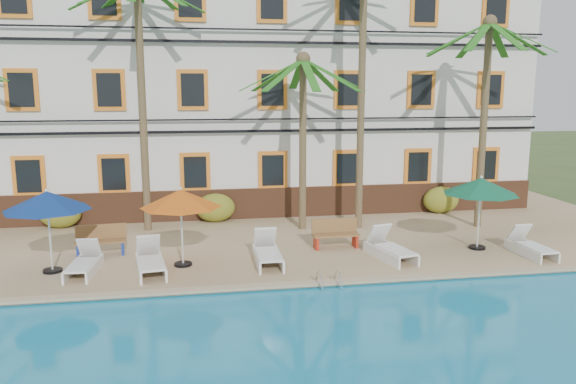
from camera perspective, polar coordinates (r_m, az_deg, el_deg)
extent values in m
plane|color=#384C23|center=(15.60, -3.39, -9.40)|extent=(100.00, 100.00, 0.00)
cube|color=tan|center=(20.32, -4.96, -4.32)|extent=(30.00, 12.00, 0.25)
cube|color=tan|center=(14.66, -3.01, -9.55)|extent=(30.00, 0.35, 0.06)
cube|color=silver|center=(24.64, -6.13, 10.30)|extent=(25.00, 6.00, 10.00)
cube|color=brown|center=(22.04, -5.41, -1.22)|extent=(25.00, 0.12, 1.20)
cube|color=orange|center=(22.56, -24.83, 1.48)|extent=(1.15, 0.10, 1.50)
cube|color=black|center=(22.52, -24.86, 1.46)|extent=(0.85, 0.04, 1.20)
cube|color=orange|center=(21.97, -17.26, 1.76)|extent=(1.15, 0.10, 1.50)
cube|color=black|center=(21.92, -17.28, 1.74)|extent=(0.85, 0.04, 1.20)
cube|color=orange|center=(21.77, -9.41, 2.01)|extent=(1.15, 0.10, 1.50)
cube|color=black|center=(21.72, -9.41, 1.99)|extent=(0.85, 0.04, 1.20)
cube|color=orange|center=(21.98, -1.56, 2.23)|extent=(1.15, 0.10, 1.50)
cube|color=black|center=(21.93, -1.55, 2.21)|extent=(0.85, 0.04, 1.20)
cube|color=orange|center=(22.60, 5.99, 2.40)|extent=(1.15, 0.10, 1.50)
cube|color=black|center=(22.55, 6.03, 2.39)|extent=(0.85, 0.04, 1.20)
cube|color=orange|center=(23.58, 13.04, 2.53)|extent=(1.15, 0.10, 1.50)
cube|color=black|center=(23.54, 13.09, 2.51)|extent=(0.85, 0.04, 1.20)
cube|color=orange|center=(24.89, 19.43, 2.60)|extent=(1.15, 0.10, 1.50)
cube|color=black|center=(24.85, 19.49, 2.59)|extent=(0.85, 0.04, 1.20)
cube|color=orange|center=(22.34, -25.44, 9.35)|extent=(1.15, 0.10, 1.50)
cube|color=black|center=(22.30, -25.48, 9.35)|extent=(0.85, 0.04, 1.20)
cube|color=orange|center=(21.74, -17.71, 9.86)|extent=(1.15, 0.10, 1.50)
cube|color=black|center=(21.69, -17.72, 9.86)|extent=(0.85, 0.04, 1.20)
cube|color=orange|center=(21.54, -9.66, 10.20)|extent=(1.15, 0.10, 1.50)
cube|color=black|center=(21.49, -9.66, 10.20)|extent=(0.85, 0.04, 1.20)
cube|color=orange|center=(21.76, -1.61, 10.34)|extent=(1.15, 0.10, 1.50)
cube|color=black|center=(21.71, -1.59, 10.34)|extent=(0.85, 0.04, 1.20)
cube|color=orange|center=(22.38, 6.15, 10.29)|extent=(1.15, 0.10, 1.50)
cube|color=black|center=(22.33, 6.18, 10.29)|extent=(0.85, 0.04, 1.20)
cube|color=orange|center=(23.37, 13.36, 10.07)|extent=(1.15, 0.10, 1.50)
cube|color=black|center=(23.32, 13.40, 10.07)|extent=(0.85, 0.04, 1.20)
cube|color=orange|center=(24.69, 19.88, 9.75)|extent=(1.15, 0.10, 1.50)
cube|color=black|center=(24.65, 19.93, 9.74)|extent=(0.85, 0.04, 1.20)
cube|color=orange|center=(21.77, -9.93, 18.64)|extent=(1.15, 0.10, 1.50)
cube|color=black|center=(21.72, -9.93, 18.66)|extent=(0.85, 0.04, 1.20)
cube|color=orange|center=(21.99, -1.65, 18.71)|extent=(1.15, 0.10, 1.50)
cube|color=black|center=(21.94, -1.63, 18.73)|extent=(0.85, 0.04, 1.20)
cube|color=orange|center=(22.60, 6.31, 18.43)|extent=(1.15, 0.10, 1.50)
cube|color=black|center=(22.55, 6.35, 18.44)|extent=(0.85, 0.04, 1.20)
cube|color=orange|center=(23.58, 13.70, 17.86)|extent=(1.15, 0.10, 1.50)
cube|color=black|center=(23.54, 13.75, 17.88)|extent=(0.85, 0.04, 1.20)
cube|color=orange|center=(24.89, 20.35, 17.12)|extent=(1.15, 0.10, 1.50)
cube|color=black|center=(24.85, 20.41, 17.13)|extent=(0.85, 0.04, 1.20)
cube|color=black|center=(21.51, -5.51, 6.16)|extent=(25.00, 0.08, 0.10)
cube|color=black|center=(21.48, -5.53, 7.36)|extent=(25.00, 0.08, 0.06)
cube|color=black|center=(21.52, -5.67, 14.96)|extent=(25.00, 0.08, 0.10)
cube|color=black|center=(21.56, -5.69, 16.15)|extent=(25.00, 0.08, 0.06)
cylinder|color=brown|center=(20.40, -14.56, 8.21)|extent=(0.26, 0.26, 8.73)
cylinder|color=brown|center=(20.04, 1.51, 4.69)|extent=(0.26, 0.26, 6.06)
sphere|color=brown|center=(19.96, 1.55, 13.37)|extent=(0.50, 0.50, 0.50)
cube|color=#1F6417|center=(21.05, 0.94, 11.72)|extent=(0.28, 2.26, 1.13)
cube|color=#1F6417|center=(20.59, -1.10, 11.75)|extent=(1.79, 1.79, 1.13)
cube|color=#1F6417|center=(19.76, -1.71, 11.80)|extent=(2.26, 0.28, 1.13)
cube|color=#1F6417|center=(19.02, -0.37, 11.86)|extent=(1.79, 1.79, 1.13)
cube|color=#1F6417|center=(18.85, 2.22, 11.86)|extent=(0.28, 2.26, 1.13)
cube|color=#1F6417|center=(19.34, 4.37, 11.80)|extent=(1.79, 1.79, 1.13)
cube|color=#1F6417|center=(20.19, 4.73, 11.74)|extent=(2.26, 0.28, 1.13)
cube|color=#1F6417|center=(20.89, 3.29, 11.72)|extent=(1.79, 1.79, 1.13)
cylinder|color=brown|center=(20.30, 7.46, 9.65)|extent=(0.26, 0.26, 9.58)
cylinder|color=brown|center=(21.52, 19.23, 6.21)|extent=(0.26, 0.26, 7.33)
sphere|color=brown|center=(21.60, 19.83, 15.94)|extent=(0.50, 0.50, 0.50)
cube|color=#1F6417|center=(22.53, 18.31, 14.36)|extent=(0.28, 2.26, 1.13)
cube|color=#1F6417|center=(21.89, 16.82, 14.57)|extent=(1.79, 1.79, 1.13)
cube|color=#1F6417|center=(21.03, 16.98, 14.75)|extent=(2.26, 0.28, 1.13)
cube|color=#1F6417|center=(20.48, 18.85, 14.78)|extent=(1.79, 1.79, 1.13)
cube|color=#1F6417|center=(20.58, 21.30, 14.61)|extent=(0.28, 2.26, 1.13)
cube|color=#1F6417|center=(21.26, 22.73, 14.35)|extent=(1.79, 1.79, 1.13)
cube|color=#1F6417|center=(22.11, 22.35, 14.20)|extent=(2.26, 0.28, 1.13)
cube|color=#1F6417|center=(22.62, 20.54, 14.22)|extent=(1.79, 1.79, 1.13)
ellipsoid|color=#35601B|center=(22.20, -22.15, -2.00)|extent=(1.50, 0.90, 1.10)
ellipsoid|color=#35601B|center=(21.68, -7.39, -1.60)|extent=(1.50, 0.90, 1.10)
ellipsoid|color=#35601B|center=(23.86, 15.29, -0.78)|extent=(1.50, 0.90, 1.10)
cylinder|color=black|center=(17.15, -22.79, -7.36)|extent=(0.53, 0.53, 0.08)
cylinder|color=silver|center=(16.86, -23.06, -3.81)|extent=(0.06, 0.06, 2.27)
cone|color=navy|center=(16.67, -23.27, -0.82)|extent=(2.36, 2.36, 0.52)
sphere|color=silver|center=(16.63, -23.34, 0.14)|extent=(0.10, 0.10, 0.10)
cylinder|color=black|center=(16.66, -10.61, -7.22)|extent=(0.52, 0.52, 0.07)
cylinder|color=silver|center=(16.37, -10.74, -3.64)|extent=(0.06, 0.06, 2.22)
cone|color=#C55310|center=(16.18, -10.84, -0.63)|extent=(2.31, 2.31, 0.51)
sphere|color=silver|center=(16.13, -10.87, 0.34)|extent=(0.10, 0.10, 0.10)
cylinder|color=black|center=(19.04, 18.64, -5.35)|extent=(0.53, 0.53, 0.08)
cylinder|color=silver|center=(18.78, 18.84, -2.12)|extent=(0.06, 0.06, 2.27)
cone|color=#0E5539|center=(18.62, 19.00, 0.58)|extent=(2.36, 2.36, 0.52)
sphere|color=silver|center=(18.57, 19.05, 1.44)|extent=(0.10, 0.10, 0.10)
cube|color=white|center=(16.36, -20.28, -6.98)|extent=(0.71, 1.35, 0.06)
cube|color=white|center=(17.14, -19.54, -5.35)|extent=(0.64, 0.53, 0.65)
cube|color=white|center=(16.73, -21.02, -7.27)|extent=(0.21, 1.86, 0.30)
cube|color=white|center=(16.57, -19.00, -7.31)|extent=(0.21, 1.86, 0.30)
cube|color=white|center=(15.89, -13.72, -7.04)|extent=(0.85, 1.50, 0.07)
cube|color=white|center=(16.76, -14.02, -5.24)|extent=(0.72, 0.61, 0.71)
cube|color=white|center=(16.19, -14.93, -7.46)|extent=(0.36, 2.00, 0.33)
cube|color=white|center=(16.23, -12.61, -7.31)|extent=(0.36, 2.00, 0.33)
cube|color=white|center=(16.23, -1.97, -6.36)|extent=(0.67, 1.43, 0.07)
cube|color=white|center=(17.10, -2.38, -4.61)|extent=(0.66, 0.53, 0.71)
cube|color=white|center=(16.51, -3.22, -6.75)|extent=(0.09, 2.03, 0.33)
cube|color=white|center=(16.58, -0.94, -6.66)|extent=(0.09, 2.03, 0.33)
cube|color=white|center=(16.97, 10.86, -5.79)|extent=(0.94, 1.53, 0.07)
cube|color=white|center=(17.71, 9.17, -4.21)|extent=(0.75, 0.65, 0.71)
cube|color=white|center=(17.08, 9.41, -6.29)|extent=(0.50, 1.99, 0.33)
cube|color=white|center=(17.42, 11.27, -6.02)|extent=(0.50, 1.99, 0.33)
cube|color=white|center=(18.60, 23.92, -5.17)|extent=(0.65, 1.33, 0.06)
cube|color=white|center=(19.26, 22.41, -3.84)|extent=(0.62, 0.50, 0.65)
cube|color=white|center=(18.67, 22.68, -5.57)|extent=(0.13, 1.86, 0.30)
cube|color=white|center=(19.01, 24.18, -5.40)|extent=(0.13, 1.86, 0.30)
cube|color=olive|center=(18.16, -18.53, -4.81)|extent=(1.54, 0.59, 0.06)
cube|color=olive|center=(18.31, -18.54, -3.82)|extent=(1.50, 0.20, 0.45)
cube|color=navy|center=(18.28, -20.53, -5.59)|extent=(0.12, 0.46, 0.40)
cube|color=navy|center=(18.19, -16.44, -5.43)|extent=(0.12, 0.46, 0.40)
cube|color=olive|center=(18.07, 4.89, -4.37)|extent=(1.51, 0.50, 0.06)
cube|color=olive|center=(18.21, 4.70, -3.38)|extent=(1.50, 0.11, 0.45)
cube|color=#B42814|center=(17.96, 2.88, -5.20)|extent=(0.10, 0.45, 0.40)
cube|color=#B42814|center=(18.32, 6.83, -4.95)|extent=(0.10, 0.45, 0.40)
torus|color=silver|center=(14.83, 3.21, -9.44)|extent=(0.04, 0.74, 0.74)
torus|color=silver|center=(14.95, 5.11, -9.30)|extent=(0.04, 0.74, 0.74)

